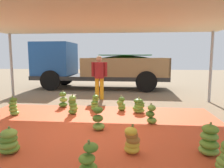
% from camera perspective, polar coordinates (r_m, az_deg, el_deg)
% --- Properties ---
extents(ground_plane, '(40.00, 40.00, 0.00)m').
position_cam_1_polar(ground_plane, '(7.90, -1.62, -4.77)').
color(ground_plane, '#7F6B51').
extents(tarp_orange, '(6.53, 4.41, 0.01)m').
position_cam_1_polar(tarp_orange, '(5.03, -5.80, -11.86)').
color(tarp_orange, '#D1512D').
rests_on(tarp_orange, ground).
extents(tent_canopy, '(8.00, 7.00, 2.62)m').
position_cam_1_polar(tent_canopy, '(4.75, -6.60, 18.07)').
color(tent_canopy, '#9EA0A5').
rests_on(tent_canopy, ground).
extents(banana_bunch_0, '(0.37, 0.37, 0.48)m').
position_cam_1_polar(banana_bunch_0, '(3.21, -6.35, -19.53)').
color(banana_bunch_0, '#60932D').
rests_on(banana_bunch_0, tarp_orange).
extents(banana_bunch_1, '(0.34, 0.34, 0.55)m').
position_cam_1_polar(banana_bunch_1, '(7.15, -13.04, -4.27)').
color(banana_bunch_1, '#477523').
rests_on(banana_bunch_1, tarp_orange).
extents(banana_bunch_2, '(0.37, 0.34, 0.52)m').
position_cam_1_polar(banana_bunch_2, '(5.37, 10.54, -8.22)').
color(banana_bunch_2, '#6B9E38').
rests_on(banana_bunch_2, tarp_orange).
extents(banana_bunch_3, '(0.46, 0.43, 0.47)m').
position_cam_1_polar(banana_bunch_3, '(6.33, 7.25, -5.96)').
color(banana_bunch_3, '#75A83D').
rests_on(banana_bunch_3, tarp_orange).
extents(banana_bunch_4, '(0.38, 0.38, 0.51)m').
position_cam_1_polar(banana_bunch_4, '(3.78, 5.41, -14.97)').
color(banana_bunch_4, gold).
rests_on(banana_bunch_4, tarp_orange).
extents(banana_bunch_5, '(0.38, 0.38, 0.58)m').
position_cam_1_polar(banana_bunch_5, '(4.84, -3.75, -9.49)').
color(banana_bunch_5, '#75A83D').
rests_on(banana_bunch_5, tarp_orange).
extents(banana_bunch_6, '(0.31, 0.33, 0.55)m').
position_cam_1_polar(banana_bunch_6, '(6.56, -4.62, -5.16)').
color(banana_bunch_6, '#75A83D').
rests_on(banana_bunch_6, tarp_orange).
extents(banana_bunch_7, '(0.32, 0.32, 0.59)m').
position_cam_1_polar(banana_bunch_7, '(6.20, -10.53, -5.73)').
color(banana_bunch_7, '#518428').
rests_on(banana_bunch_7, tarp_orange).
extents(banana_bunch_9, '(0.46, 0.46, 0.57)m').
position_cam_1_polar(banana_bunch_9, '(4.03, 24.76, -13.78)').
color(banana_bunch_9, '#75A83D').
rests_on(banana_bunch_9, tarp_orange).
extents(banana_bunch_10, '(0.35, 0.34, 0.48)m').
position_cam_1_polar(banana_bunch_10, '(6.52, 2.54, -5.47)').
color(banana_bunch_10, '#60932D').
rests_on(banana_bunch_10, tarp_orange).
extents(banana_bunch_12, '(0.46, 0.47, 0.48)m').
position_cam_1_polar(banana_bunch_12, '(4.13, -26.06, -13.90)').
color(banana_bunch_12, '#60932D').
rests_on(banana_bunch_12, tarp_orange).
extents(banana_bunch_13, '(0.37, 0.37, 0.57)m').
position_cam_1_polar(banana_bunch_13, '(6.63, -25.05, -5.65)').
color(banana_bunch_13, '#6B9E38').
rests_on(banana_bunch_13, tarp_orange).
extents(cargo_truck_main, '(6.94, 2.47, 2.40)m').
position_cam_1_polar(cargo_truck_main, '(11.23, -4.61, 4.97)').
color(cargo_truck_main, '#2D2D2D').
rests_on(cargo_truck_main, ground).
extents(worker_0, '(0.62, 0.38, 1.70)m').
position_cam_1_polar(worker_0, '(8.23, -3.44, 2.69)').
color(worker_0, orange).
rests_on(worker_0, ground).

